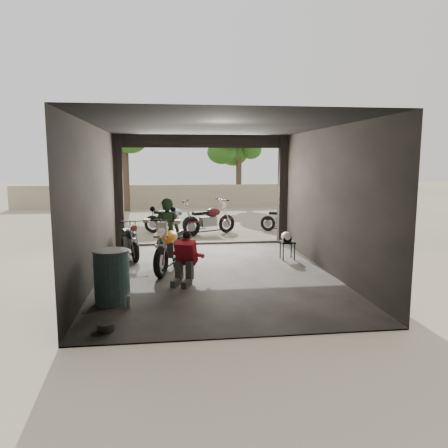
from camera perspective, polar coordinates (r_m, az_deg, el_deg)
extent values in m
plane|color=#7A6D56|center=(9.64, -1.11, -6.63)|extent=(80.00, 80.00, 0.00)
cube|color=#2D2B28|center=(9.64, -1.11, -6.57)|extent=(5.00, 7.00, 0.02)
plane|color=black|center=(9.34, -1.16, 12.70)|extent=(7.00, 7.00, 0.00)
cube|color=black|center=(5.92, 2.57, -0.34)|extent=(5.00, 0.02, 3.20)
cube|color=black|center=(9.42, -16.44, 2.58)|extent=(0.02, 7.00, 3.20)
cube|color=black|center=(9.94, 13.36, 2.98)|extent=(0.02, 7.00, 3.20)
cube|color=black|center=(12.74, -13.56, 4.11)|extent=(0.24, 0.24, 3.20)
cube|color=black|center=(13.12, 7.65, 4.38)|extent=(0.24, 0.24, 3.20)
cube|color=black|center=(12.73, -2.86, 10.72)|extent=(5.00, 0.16, 0.36)
cube|color=#2D2B28|center=(13.03, -2.79, -2.50)|extent=(5.00, 0.25, 0.08)
cube|color=gray|center=(23.36, -4.88, 3.68)|extent=(18.00, 0.30, 1.20)
cylinder|color=#382B1E|center=(21.86, -12.67, 6.32)|extent=(0.30, 0.30, 3.58)
ellipsoid|color=#1E4C14|center=(21.90, -12.86, 12.18)|extent=(2.20, 2.20, 3.14)
cylinder|color=#382B1E|center=(23.59, 1.94, 6.19)|extent=(0.30, 0.30, 3.20)
ellipsoid|color=#1E4C14|center=(23.60, 1.96, 11.04)|extent=(2.20, 2.20, 2.80)
imported|color=black|center=(10.28, -7.40, -1.10)|extent=(0.65, 0.48, 1.63)
cube|color=black|center=(11.05, 8.29, -2.34)|extent=(0.34, 0.34, 0.04)
cylinder|color=black|center=(10.92, 7.74, -3.68)|extent=(0.03, 0.03, 0.46)
cylinder|color=black|center=(10.99, 9.19, -3.63)|extent=(0.03, 0.03, 0.46)
cylinder|color=black|center=(11.19, 7.36, -3.38)|extent=(0.03, 0.03, 0.46)
cylinder|color=black|center=(11.26, 8.77, -3.33)|extent=(0.03, 0.03, 0.46)
ellipsoid|color=white|center=(10.97, 8.16, -1.65)|extent=(0.32, 0.33, 0.25)
cylinder|color=#447073|center=(7.87, -14.43, -6.77)|extent=(0.70, 0.70, 0.95)
cylinder|color=black|center=(12.83, 13.79, 1.49)|extent=(0.08, 0.08, 2.03)
cylinder|color=silver|center=(12.74, 13.95, 5.18)|extent=(0.74, 0.03, 0.74)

